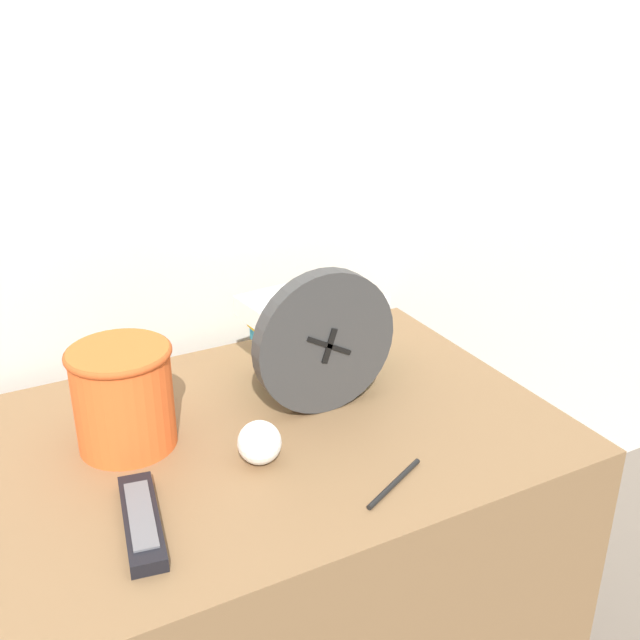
{
  "coord_description": "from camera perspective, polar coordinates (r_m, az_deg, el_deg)",
  "views": [
    {
      "loc": [
        -0.37,
        -0.64,
        1.39
      ],
      "look_at": [
        0.18,
        0.4,
        0.86
      ],
      "focal_mm": 42.0,
      "sensor_mm": 36.0,
      "label": 1
    }
  ],
  "objects": [
    {
      "name": "wall_back",
      "position": [
        1.42,
        -13.29,
        15.88
      ],
      "size": [
        6.0,
        0.04,
        2.4
      ],
      "color": "beige",
      "rests_on": "ground_plane"
    },
    {
      "name": "pen",
      "position": [
        1.11,
        5.69,
        -12.27
      ],
      "size": [
        0.13,
        0.07,
        0.01
      ],
      "color": "black",
      "rests_on": "desk"
    },
    {
      "name": "book_stack",
      "position": [
        1.37,
        -0.5,
        -0.84
      ],
      "size": [
        0.25,
        0.18,
        0.16
      ],
      "color": "#232328",
      "rests_on": "desk"
    },
    {
      "name": "desk_clock",
      "position": [
        1.24,
        0.39,
        -1.71
      ],
      "size": [
        0.25,
        0.03,
        0.25
      ],
      "color": "#333333",
      "rests_on": "desk"
    },
    {
      "name": "tv_remote",
      "position": [
        1.06,
        -13.44,
        -14.64
      ],
      "size": [
        0.08,
        0.2,
        0.02
      ],
      "color": "black",
      "rests_on": "desk"
    },
    {
      "name": "desk",
      "position": [
        1.45,
        -5.46,
        -20.86
      ],
      "size": [
        1.03,
        0.65,
        0.72
      ],
      "color": "brown",
      "rests_on": "ground_plane"
    },
    {
      "name": "basket",
      "position": [
        1.19,
        -14.77,
        -5.5
      ],
      "size": [
        0.16,
        0.16,
        0.17
      ],
      "color": "#E05623",
      "rests_on": "desk"
    },
    {
      "name": "crumpled_paper_ball",
      "position": [
        1.15,
        -4.62,
        -9.28
      ],
      "size": [
        0.07,
        0.07,
        0.07
      ],
      "color": "white",
      "rests_on": "desk"
    }
  ]
}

